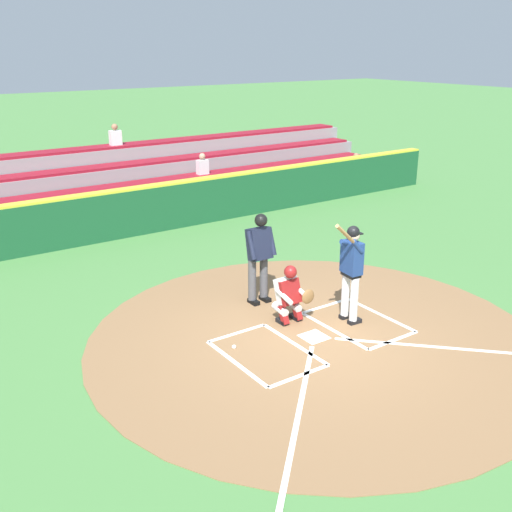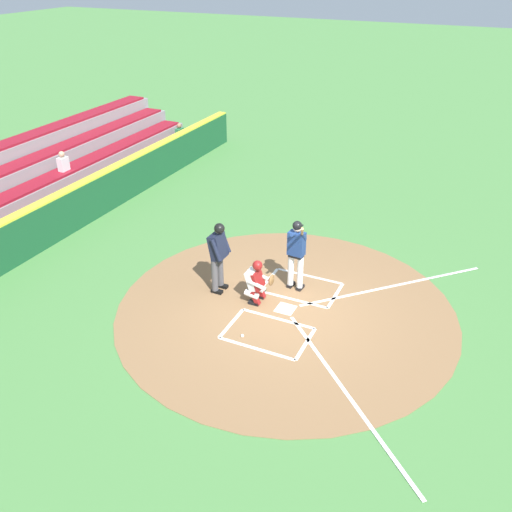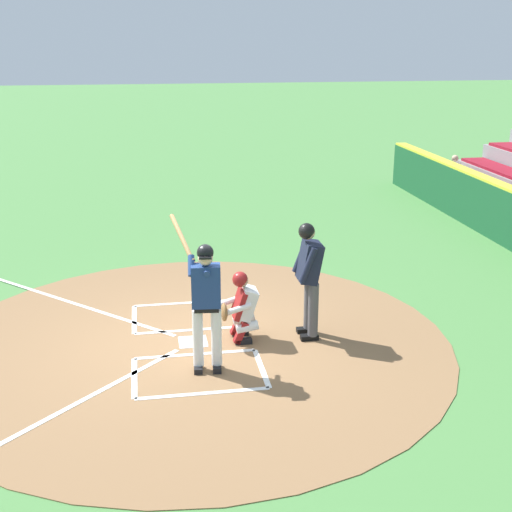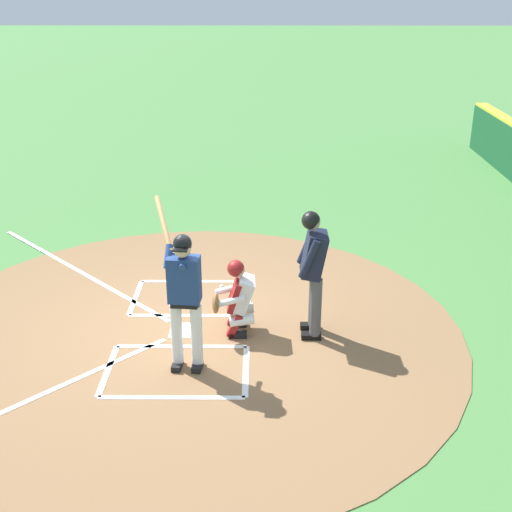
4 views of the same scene
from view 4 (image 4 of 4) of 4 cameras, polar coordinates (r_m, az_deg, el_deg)
name	(u,v)px [view 4 (image 4 of 4)]	position (r m, az deg, el deg)	size (l,w,h in m)	color
ground_plane	(185,331)	(9.71, -6.11, -6.45)	(120.00, 120.00, 0.00)	#4C8442
dirt_circle	(185,331)	(9.70, -6.11, -6.42)	(8.00, 8.00, 0.01)	olive
home_plate_and_chalk	(125,330)	(9.83, -11.25, -6.27)	(7.93, 4.91, 0.01)	white
batter	(184,292)	(8.35, -6.22, -3.09)	(0.98, 0.65, 2.13)	white
catcher	(237,296)	(9.34, -1.62, -3.45)	(0.59, 0.60, 1.13)	black
plate_umpire	(313,266)	(9.12, 4.96, -0.84)	(0.58, 0.41, 1.86)	#4C4C51
baseball	(222,287)	(10.88, -2.98, -2.66)	(0.07, 0.07, 0.07)	white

